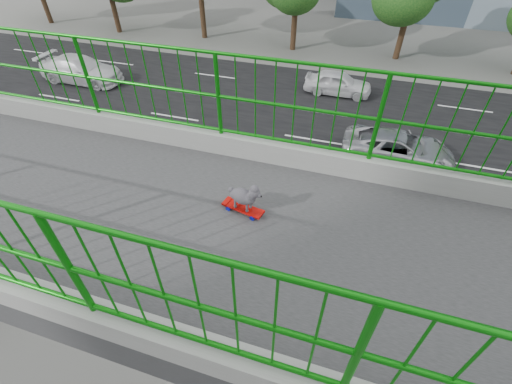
{
  "coord_description": "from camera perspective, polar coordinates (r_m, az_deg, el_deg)",
  "views": [
    {
      "loc": [
        2.41,
        1.7,
        9.87
      ],
      "look_at": [
        -0.66,
        0.74,
        7.02
      ],
      "focal_mm": 24.19,
      "sensor_mm": 36.0,
      "label": 1
    }
  ],
  "objects": [
    {
      "name": "car_1",
      "position": [
        19.3,
        -26.13,
        8.84
      ],
      "size": [
        1.54,
        4.42,
        1.46
      ],
      "primitive_type": "imported",
      "color": "silver",
      "rests_on": "ground"
    },
    {
      "name": "car_3",
      "position": [
        26.89,
        -26.98,
        17.62
      ],
      "size": [
        2.26,
        5.56,
        1.61
      ],
      "primitive_type": "imported",
      "rotation": [
        0.0,
        0.0,
        3.14
      ],
      "color": "silver",
      "rests_on": "ground"
    },
    {
      "name": "car_4",
      "position": [
        23.14,
        13.4,
        17.15
      ],
      "size": [
        1.66,
        4.13,
        1.41
      ],
      "primitive_type": "imported",
      "rotation": [
        0.0,
        0.0,
        3.14
      ],
      "color": "silver",
      "rests_on": "ground"
    },
    {
      "name": "skateboard",
      "position": [
        4.04,
        -2.17,
        -2.72
      ],
      "size": [
        0.25,
        0.53,
        0.07
      ],
      "rotation": [
        0.0,
        0.0,
        -0.21
      ],
      "color": "red",
      "rests_on": "footbridge"
    },
    {
      "name": "railing",
      "position": [
        3.96,
        -13.17,
        -1.83
      ],
      "size": [
        3.0,
        24.0,
        1.42
      ],
      "color": "gray",
      "rests_on": "footbridge"
    },
    {
      "name": "poodle",
      "position": [
        3.88,
        -1.96,
        -0.63
      ],
      "size": [
        0.23,
        0.42,
        0.36
      ],
      "rotation": [
        0.0,
        0.0,
        -0.21
      ],
      "color": "#2B292D",
      "rests_on": "skateboard"
    },
    {
      "name": "road",
      "position": [
        18.37,
        9.41,
        8.5
      ],
      "size": [
        18.0,
        90.0,
        0.02
      ],
      "primitive_type": "cube",
      "color": "black",
      "rests_on": "ground"
    },
    {
      "name": "footbridge",
      "position": [
        5.5,
        -9.88,
        -17.13
      ],
      "size": [
        3.0,
        24.0,
        7.0
      ],
      "color": "#2D2D2F",
      "rests_on": "ground"
    },
    {
      "name": "car_2",
      "position": [
        17.57,
        22.43,
        6.73
      ],
      "size": [
        2.35,
        5.1,
        1.42
      ],
      "primitive_type": "imported",
      "rotation": [
        0.0,
        0.0,
        3.14
      ],
      "color": "#A7A8AD",
      "rests_on": "ground"
    }
  ]
}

